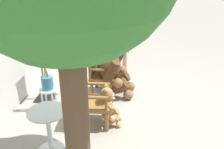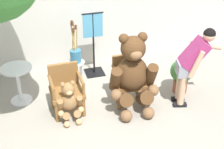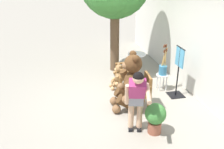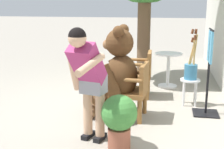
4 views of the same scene
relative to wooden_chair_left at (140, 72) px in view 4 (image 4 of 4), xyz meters
The scene contains 11 objects.
ground_plane 1.03m from the wooden_chair_left, 51.72° to the right, with size 60.00×60.00×0.00m, color gray.
wooden_chair_left is the anchor object (origin of this frame).
wooden_chair_right 1.15m from the wooden_chair_left, ahead, with size 0.60×0.56×0.86m.
teddy_bear_large 1.19m from the wooden_chair_left, 12.83° to the right, with size 0.86×0.84×1.43m.
teddy_bear_small 0.30m from the wooden_chair_left, 89.39° to the right, with size 0.44×0.42×0.74m.
person_visitor 2.23m from the wooden_chair_left, 11.63° to the right, with size 0.88×0.49×1.49m.
white_stool 0.97m from the wooden_chair_left, 68.50° to the left, with size 0.34×0.34×0.46m.
brush_bucket 0.98m from the wooden_chair_left, 68.59° to the left, with size 0.22×0.22×0.86m.
round_side_table 0.94m from the wooden_chair_left, 146.94° to the left, with size 0.56×0.56×0.72m.
potted_plant 2.22m from the wooden_chair_left, ahead, with size 0.44×0.44×0.68m.
clothing_display_stand 1.40m from the wooden_chair_left, 55.59° to the left, with size 0.44×0.40×1.36m.
Camera 4 is at (5.15, 1.25, 1.77)m, focal length 50.00 mm.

